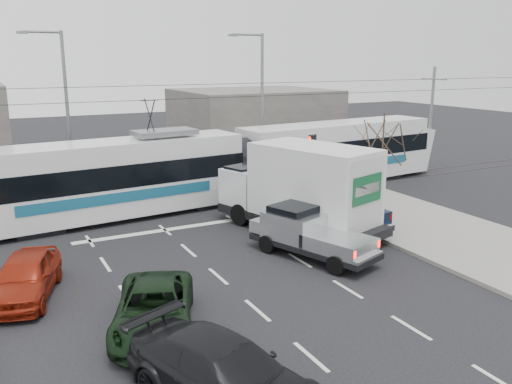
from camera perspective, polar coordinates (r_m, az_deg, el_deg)
name	(u,v)px	position (r m, az deg, el deg)	size (l,w,h in m)	color
ground	(261,268)	(20.11, 0.49, -8.01)	(120.00, 120.00, 0.00)	black
sidewalk_right	(440,231)	(25.33, 18.84, -3.93)	(6.00, 60.00, 0.15)	gray
rails	(172,205)	(28.88, -8.83, -1.32)	(60.00, 1.60, 0.03)	#33302D
building_right	(253,120)	(45.76, -0.28, 7.60)	(12.00, 10.00, 5.00)	slate
bare_tree	(383,142)	(25.32, 13.22, 5.10)	(2.40, 2.40, 5.00)	#47382B
traffic_signal	(313,154)	(27.97, 6.02, 4.01)	(0.44, 0.44, 3.60)	black
street_lamp_near	(259,98)	(34.54, 0.37, 9.91)	(2.38, 0.25, 9.00)	slate
street_lamp_far	(63,102)	(32.89, -19.62, 8.93)	(2.38, 0.25, 9.00)	slate
catenary	(169,131)	(28.13, -9.12, 6.31)	(60.00, 0.20, 7.00)	black
tram	(238,163)	(29.42, -1.96, 3.04)	(27.33, 5.34, 5.55)	white
silver_pickup	(307,232)	(21.13, 5.34, -4.26)	(3.37, 5.49, 1.89)	black
box_truck	(301,190)	(23.66, 4.80, 0.25)	(4.90, 8.32, 3.94)	black
navy_pickup	(338,206)	(24.84, 8.64, -1.48)	(2.19, 4.89, 2.00)	black
green_car	(154,309)	(15.84, -10.69, -12.00)	(2.15, 4.66, 1.30)	black
red_car	(25,276)	(19.01, -23.13, -8.18)	(1.71, 4.24, 1.44)	maroon
dark_car	(225,375)	(12.54, -3.27, -18.67)	(2.11, 5.19, 1.51)	black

